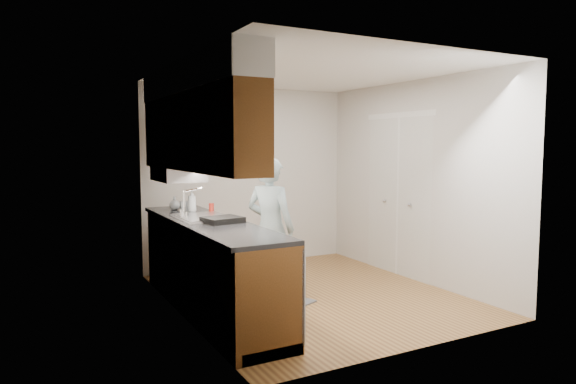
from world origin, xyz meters
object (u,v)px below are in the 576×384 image
object	(u,v)px
steel_can	(187,206)
dish_rack	(223,220)
soap_bottle_a	(192,201)
soda_can	(211,208)
person	(270,219)
soap_bottle_c	(174,203)
soap_bottle_b	(184,204)

from	to	relation	value
steel_can	dish_rack	size ratio (longest dim) A/B	0.31
soap_bottle_a	soda_can	size ratio (longest dim) A/B	2.46
person	soda_can	bearing A→B (deg)	10.75
soda_can	steel_can	xyz separation A→B (m)	(-0.20, 0.25, 0.00)
dish_rack	soap_bottle_a	bearing A→B (deg)	81.92
soap_bottle_c	soda_can	world-z (taller)	soap_bottle_c
person	soap_bottle_b	size ratio (longest dim) A/B	10.19
soap_bottle_c	steel_can	xyz separation A→B (m)	(0.10, -0.19, -0.02)
person	soda_can	size ratio (longest dim) A/B	16.75
soap_bottle_a	soap_bottle_c	distance (m)	0.33
steel_can	dish_rack	xyz separation A→B (m)	(0.04, -1.02, -0.03)
soap_bottle_b	dish_rack	size ratio (longest dim) A/B	0.49
soap_bottle_b	soda_can	size ratio (longest dim) A/B	1.64
person	dish_rack	size ratio (longest dim) A/B	4.98
person	soap_bottle_c	world-z (taller)	person
person	steel_can	distance (m)	1.04
soap_bottle_b	person	bearing A→B (deg)	-46.54
soap_bottle_a	soap_bottle_c	xyz separation A→B (m)	(-0.12, 0.30, -0.05)
soda_can	steel_can	world-z (taller)	steel_can
dish_rack	soda_can	bearing A→B (deg)	68.78
soap_bottle_b	dish_rack	xyz separation A→B (m)	(0.08, -1.03, -0.06)
soda_can	steel_can	distance (m)	0.32
soap_bottle_b	dish_rack	distance (m)	1.03
soap_bottle_c	dish_rack	xyz separation A→B (m)	(0.14, -1.21, -0.05)
person	soap_bottle_c	distance (m)	1.24
steel_can	soap_bottle_c	bearing A→B (deg)	117.12
soap_bottle_a	dish_rack	xyz separation A→B (m)	(0.02, -0.91, -0.10)
person	soap_bottle_c	size ratio (longest dim) A/B	11.14
person	soap_bottle_b	bearing A→B (deg)	10.68
soda_can	dish_rack	xyz separation A→B (m)	(-0.16, -0.77, -0.02)
soap_bottle_b	soap_bottle_c	bearing A→B (deg)	107.47
soap_bottle_c	steel_can	distance (m)	0.21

